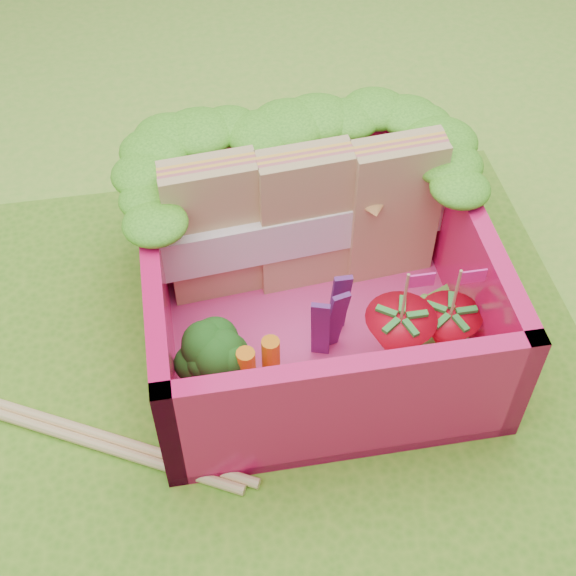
# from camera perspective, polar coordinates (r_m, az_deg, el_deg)

# --- Properties ---
(ground) EXTENTS (14.00, 14.00, 0.00)m
(ground) POSITION_cam_1_polar(r_m,az_deg,el_deg) (3.18, -0.96, -7.81)
(ground) COLOR #73C036
(ground) RESTS_ON ground
(placemat) EXTENTS (2.60, 2.60, 0.03)m
(placemat) POSITION_cam_1_polar(r_m,az_deg,el_deg) (3.17, -0.97, -7.66)
(placemat) COLOR #539521
(placemat) RESTS_ON ground
(bento_floor) EXTENTS (1.30, 1.30, 0.05)m
(bento_floor) POSITION_cam_1_polar(r_m,az_deg,el_deg) (3.34, 1.82, -2.33)
(bento_floor) COLOR #DD3884
(bento_floor) RESTS_ON placemat
(bento_box) EXTENTS (1.30, 1.30, 0.55)m
(bento_box) POSITION_cam_1_polar(r_m,az_deg,el_deg) (3.15, 1.93, 0.55)
(bento_box) COLOR #DA1258
(bento_box) RESTS_ON placemat
(lettuce_ruffle) EXTENTS (1.43, 0.76, 0.11)m
(lettuce_ruffle) POSITION_cam_1_polar(r_m,az_deg,el_deg) (3.27, 0.47, 10.57)
(lettuce_ruffle) COLOR #2C8117
(lettuce_ruffle) RESTS_ON bento_box
(sandwich_stack) EXTENTS (1.20, 0.28, 0.66)m
(sandwich_stack) POSITION_cam_1_polar(r_m,az_deg,el_deg) (3.25, 1.23, 4.88)
(sandwich_stack) COLOR tan
(sandwich_stack) RESTS_ON bento_floor
(broccoli) EXTENTS (0.32, 0.32, 0.26)m
(broccoli) POSITION_cam_1_polar(r_m,az_deg,el_deg) (2.97, -5.16, -5.18)
(broccoli) COLOR #689E4C
(broccoli) RESTS_ON bento_floor
(carrot_sticks) EXTENTS (0.17, 0.14, 0.29)m
(carrot_sticks) POSITION_cam_1_polar(r_m,az_deg,el_deg) (3.00, -2.14, -5.80)
(carrot_sticks) COLOR orange
(carrot_sticks) RESTS_ON bento_floor
(purple_wedges) EXTENTS (0.17, 0.15, 0.38)m
(purple_wedges) POSITION_cam_1_polar(r_m,az_deg,el_deg) (3.08, 3.12, -2.11)
(purple_wedges) COLOR #50195A
(purple_wedges) RESTS_ON bento_floor
(strawberry_left) EXTENTS (0.27, 0.27, 0.51)m
(strawberry_left) POSITION_cam_1_polar(r_m,az_deg,el_deg) (3.10, 7.81, -3.67)
(strawberry_left) COLOR red
(strawberry_left) RESTS_ON bento_floor
(strawberry_right) EXTENTS (0.24, 0.24, 0.48)m
(strawberry_right) POSITION_cam_1_polar(r_m,az_deg,el_deg) (3.17, 11.21, -3.12)
(strawberry_right) COLOR red
(strawberry_right) RESTS_ON bento_floor
(snap_peas) EXTENTS (0.32, 0.36, 0.05)m
(snap_peas) POSITION_cam_1_polar(r_m,az_deg,el_deg) (3.33, 10.81, -2.51)
(snap_peas) COLOR #64BC3B
(snap_peas) RESTS_ON bento_floor
(chopsticks) EXTENTS (1.85, 1.01, 0.04)m
(chopsticks) POSITION_cam_1_polar(r_m,az_deg,el_deg) (3.27, -19.53, -8.21)
(chopsticks) COLOR #E7BD7F
(chopsticks) RESTS_ON placemat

